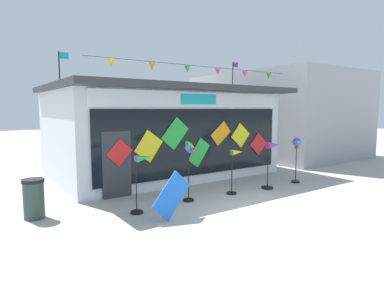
{
  "coord_description": "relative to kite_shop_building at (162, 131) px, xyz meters",
  "views": [
    {
      "loc": [
        -6.33,
        -5.53,
        2.66
      ],
      "look_at": [
        -0.12,
        3.43,
        1.48
      ],
      "focal_mm": 30.45,
      "sensor_mm": 36.0,
      "label": 1
    }
  ],
  "objects": [
    {
      "name": "display_kite_on_ground",
      "position": [
        -2.67,
        -5.19,
        -1.18
      ],
      "size": [
        1.17,
        0.21,
        1.17
      ],
      "primitive_type": "cube",
      "rotation": [
        -0.17,
        0.79,
        0.0
      ],
      "color": "blue",
      "rests_on": "ground_plane"
    },
    {
      "name": "wind_spinner_center_left",
      "position": [
        0.24,
        -4.26,
        -0.79
      ],
      "size": [
        0.6,
        0.31,
        1.41
      ],
      "color": "black",
      "rests_on": "ground_plane"
    },
    {
      "name": "wind_spinner_far_left",
      "position": [
        -3.01,
        -4.3,
        -0.75
      ],
      "size": [
        0.66,
        0.32,
        1.51
      ],
      "color": "black",
      "rests_on": "ground_plane"
    },
    {
      "name": "wind_spinner_center_right",
      "position": [
        1.73,
        -4.41,
        -0.66
      ],
      "size": [
        0.74,
        0.39,
        1.57
      ],
      "color": "black",
      "rests_on": "ground_plane"
    },
    {
      "name": "neighbour_building",
      "position": [
        8.49,
        1.39,
        0.55
      ],
      "size": [
        6.29,
        8.86,
        4.64
      ],
      "primitive_type": "cube",
      "color": "#99999E",
      "rests_on": "ground_plane"
    },
    {
      "name": "ground_plane",
      "position": [
        -0.29,
        -6.22,
        -1.77
      ],
      "size": [
        80.0,
        80.0,
        0.0
      ],
      "primitive_type": "plane",
      "color": "#ADAAA5"
    },
    {
      "name": "wind_spinner_left",
      "position": [
        -1.46,
        -4.16,
        -0.58
      ],
      "size": [
        0.39,
        0.31,
        1.77
      ],
      "color": "black",
      "rests_on": "ground_plane"
    },
    {
      "name": "trash_bin",
      "position": [
        -5.39,
        -3.23,
        -1.27
      ],
      "size": [
        0.52,
        0.52,
        0.98
      ],
      "color": "#2D4238",
      "rests_on": "ground_plane"
    },
    {
      "name": "kite_shop_building",
      "position": [
        0.0,
        0.0,
        0.0
      ],
      "size": [
        8.74,
        5.99,
        4.87
      ],
      "color": "silver",
      "rests_on": "ground_plane"
    },
    {
      "name": "wind_spinner_right",
      "position": [
        3.07,
        -4.37,
        -0.52
      ],
      "size": [
        0.3,
        0.3,
        1.63
      ],
      "color": "black",
      "rests_on": "ground_plane"
    }
  ]
}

